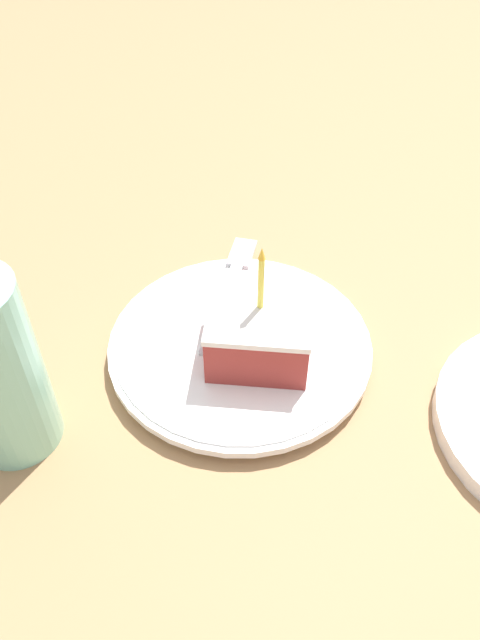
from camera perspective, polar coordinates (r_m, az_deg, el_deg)
ground_plane at (r=0.61m, az=1.82°, el=-3.50°), size 2.40×2.40×0.04m
plate at (r=0.58m, az=-0.00°, el=-2.39°), size 0.24×0.24×0.02m
cake_slice at (r=0.55m, az=1.51°, el=-0.69°), size 0.09×0.09×0.12m
fork at (r=0.63m, az=-0.83°, el=3.34°), size 0.04×0.17×0.00m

